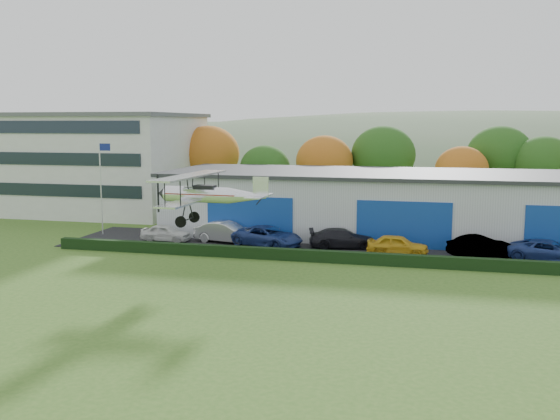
% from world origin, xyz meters
% --- Properties ---
extents(ground, '(300.00, 300.00, 0.00)m').
position_xyz_m(ground, '(0.00, 0.00, 0.00)').
color(ground, '#3A651F').
rests_on(ground, ground).
extents(apron, '(48.00, 9.00, 0.05)m').
position_xyz_m(apron, '(3.00, 21.00, 0.03)').
color(apron, black).
rests_on(apron, ground).
extents(hedge, '(46.00, 0.60, 0.80)m').
position_xyz_m(hedge, '(3.00, 16.20, 0.40)').
color(hedge, black).
rests_on(hedge, ground).
extents(hangar, '(40.60, 12.60, 5.30)m').
position_xyz_m(hangar, '(5.00, 27.98, 2.66)').
color(hangar, '#B2B7BC').
rests_on(hangar, ground).
extents(office_block, '(20.60, 15.60, 10.40)m').
position_xyz_m(office_block, '(-28.00, 35.00, 5.21)').
color(office_block, silver).
rests_on(office_block, ground).
extents(flagpole, '(1.05, 0.10, 8.00)m').
position_xyz_m(flagpole, '(-19.88, 22.00, 4.78)').
color(flagpole, silver).
rests_on(flagpole, ground).
extents(tree_belt, '(75.70, 13.22, 10.12)m').
position_xyz_m(tree_belt, '(0.85, 40.62, 5.61)').
color(tree_belt, '#3D2614').
rests_on(tree_belt, ground).
extents(distant_hills, '(430.00, 196.00, 56.00)m').
position_xyz_m(distant_hills, '(-4.38, 140.00, -13.05)').
color(distant_hills, '#4C6642').
rests_on(distant_hills, ground).
extents(car_0, '(3.98, 1.67, 1.35)m').
position_xyz_m(car_0, '(-13.47, 20.31, 0.72)').
color(car_0, silver).
rests_on(car_0, apron).
extents(car_1, '(5.28, 2.63, 1.66)m').
position_xyz_m(car_1, '(-8.61, 20.97, 0.88)').
color(car_1, silver).
rests_on(car_1, apron).
extents(car_2, '(6.15, 4.38, 1.56)m').
position_xyz_m(car_2, '(-5.07, 20.19, 0.83)').
color(car_2, navy).
rests_on(car_2, apron).
extents(car_3, '(5.33, 3.09, 1.45)m').
position_xyz_m(car_3, '(0.54, 21.05, 0.78)').
color(car_3, black).
rests_on(car_3, apron).
extents(car_4, '(4.39, 1.97, 1.47)m').
position_xyz_m(car_4, '(4.73, 19.36, 0.78)').
color(car_4, gold).
rests_on(car_4, apron).
extents(car_5, '(4.97, 3.31, 1.55)m').
position_xyz_m(car_5, '(10.51, 20.01, 0.82)').
color(car_5, gray).
rests_on(car_5, apron).
extents(car_6, '(5.68, 3.74, 1.45)m').
position_xyz_m(car_6, '(14.81, 19.77, 0.78)').
color(car_6, navy).
rests_on(car_6, apron).
extents(biplane, '(7.23, 8.27, 3.10)m').
position_xyz_m(biplane, '(-6.38, 10.66, 5.17)').
color(biplane, silver).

